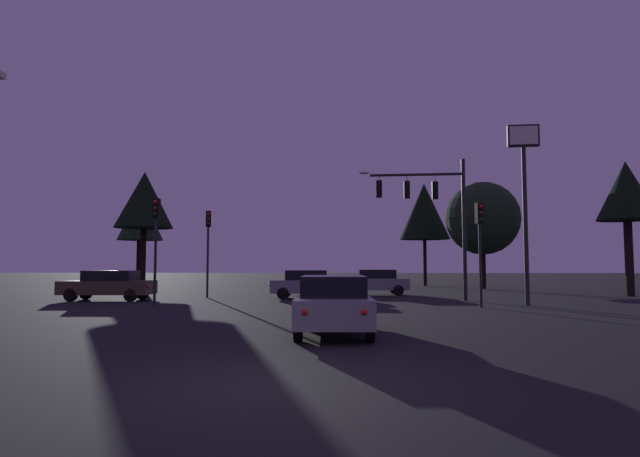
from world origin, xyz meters
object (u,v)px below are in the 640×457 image
Objects in this scene: car_crossing_right at (109,285)px; tree_lot_edge at (483,218)px; tree_behind_sign at (144,200)px; tree_left_far at (626,192)px; traffic_light_corner_right at (156,230)px; car_far_lane at (375,282)px; tree_right_cluster at (424,211)px; car_crossing_left at (308,284)px; traffic_signal_mast_arm at (432,204)px; car_nearside_lane at (333,304)px; traffic_light_median at (208,236)px; traffic_light_corner_left at (480,233)px; tree_center_horizon at (141,217)px; store_sign_illuminated at (524,175)px.

car_crossing_right is 0.57× the size of tree_lot_edge.
tree_behind_sign is 31.28m from tree_left_far.
car_far_lane is (10.26, 8.68, -2.57)m from traffic_light_corner_right.
tree_right_cluster is at bearing 55.79° from traffic_light_corner_right.
car_crossing_left is at bearing -135.35° from car_far_lane.
traffic_signal_mast_arm is 14.47m from car_nearside_lane.
traffic_light_median is 0.54× the size of tree_right_cluster.
tree_left_far is at bearing -2.61° from car_far_lane.
tree_left_far reaches higher than car_crossing_right.
tree_left_far reaches higher than traffic_light_corner_left.
car_crossing_left is 20.12m from tree_center_horizon.
tree_lot_edge is (22.46, 13.85, 4.54)m from car_crossing_right.
car_nearside_lane is at bearing -130.16° from store_sign_illuminated.
car_crossing_left is at bearing -136.02° from tree_lot_edge.
store_sign_illuminated is (16.60, 0.96, 2.53)m from traffic_light_corner_right.
car_crossing_right is (-11.66, 12.19, 0.00)m from car_nearside_lane.
tree_lot_edge reaches higher than traffic_light_median.
tree_behind_sign is (-18.83, 9.62, 1.51)m from traffic_signal_mast_arm.
traffic_signal_mast_arm is 1.66× the size of car_nearside_lane.
traffic_signal_mast_arm is 21.20m from tree_behind_sign.
traffic_light_corner_left is 9.61m from car_crossing_left.
car_far_lane is 0.54× the size of tree_center_horizon.
car_nearside_lane is 0.53× the size of store_sign_illuminated.
tree_left_far is at bearing -56.47° from tree_lot_edge.
traffic_light_corner_right is 16.82m from store_sign_illuminated.
car_far_lane is 21.08m from tree_center_horizon.
tree_behind_sign is 1.11× the size of tree_center_horizon.
car_crossing_left is 17.86m from tree_lot_edge.
tree_right_cluster reaches higher than tree_center_horizon.
tree_left_far is at bearing -10.23° from tree_behind_sign.
car_nearside_lane is 24.48m from tree_left_far.
car_far_lane is (13.79, 5.57, -0.00)m from car_crossing_right.
tree_center_horizon is (-4.44, 14.96, 4.86)m from car_crossing_right.
traffic_light_median is 6.24m from car_crossing_left.
car_nearside_lane is at bearing -48.14° from traffic_light_corner_right.
car_crossing_left is 19.33m from tree_left_far.
tree_lot_edge reaches higher than car_crossing_left.
traffic_light_median is 0.56× the size of tree_behind_sign.
tree_behind_sign reaches higher than tree_left_far.
traffic_light_median is 22.61m from tree_right_cluster.
traffic_signal_mast_arm is 1.50× the size of traffic_light_median.
store_sign_illuminated is (20.12, -2.16, 5.10)m from car_crossing_right.
traffic_light_corner_right is 8.58m from car_crossing_left.
traffic_light_median is 0.63× the size of tree_center_horizon.
tree_center_horizon reaches higher than car_crossing_left.
tree_center_horizon is at bearing -168.88° from tree_right_cluster.
car_crossing_right is at bearing 169.44° from traffic_light_corner_left.
tree_behind_sign is (-20.17, 13.77, 3.26)m from traffic_light_corner_left.
tree_behind_sign is (-14.05, 22.64, 5.63)m from car_nearside_lane.
car_crossing_left is at bearing -116.72° from tree_right_cluster.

